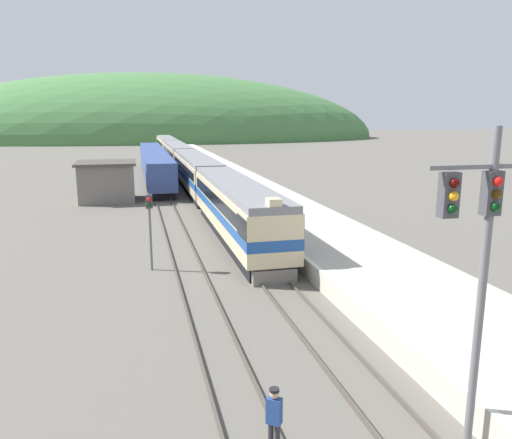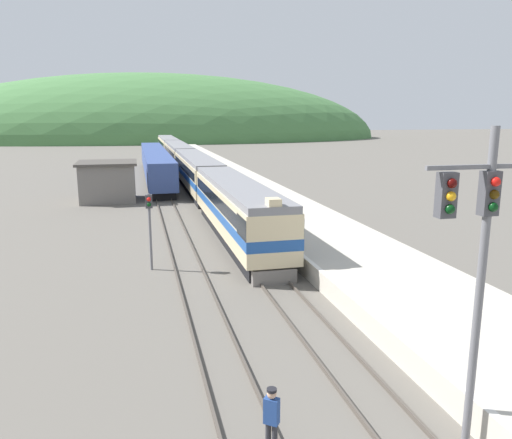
% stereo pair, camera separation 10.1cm
% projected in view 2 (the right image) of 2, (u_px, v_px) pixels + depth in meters
% --- Properties ---
extents(track_main, '(1.52, 180.00, 0.16)m').
position_uv_depth(track_main, '(179.00, 169.00, 75.48)').
color(track_main, '#4C443D').
rests_on(track_main, ground).
extents(track_siding, '(1.52, 180.00, 0.16)m').
position_uv_depth(track_siding, '(153.00, 170.00, 74.59)').
color(track_siding, '#4C443D').
rests_on(track_siding, ground).
extents(platform, '(6.51, 140.00, 0.99)m').
position_uv_depth(platform, '(238.00, 183.00, 57.52)').
color(platform, '#BCB5A5').
rests_on(platform, ground).
extents(distant_hills, '(157.60, 70.92, 43.56)m').
position_uv_depth(distant_hills, '(154.00, 139.00, 169.56)').
color(distant_hills, '#477A42').
rests_on(distant_hills, ground).
extents(station_shed, '(5.56, 5.57, 3.79)m').
position_uv_depth(station_shed, '(108.00, 181.00, 48.10)').
color(station_shed, slate).
rests_on(station_shed, ground).
extents(express_train_lead_car, '(2.90, 19.41, 4.25)m').
position_uv_depth(express_train_lead_car, '(237.00, 208.00, 32.93)').
color(express_train_lead_car, black).
rests_on(express_train_lead_car, ground).
extents(carriage_second, '(2.89, 22.31, 3.89)m').
position_uv_depth(carriage_second, '(197.00, 172.00, 53.84)').
color(carriage_second, black).
rests_on(carriage_second, ground).
extents(carriage_third, '(2.89, 22.31, 3.89)m').
position_uv_depth(carriage_third, '(178.00, 155.00, 75.90)').
color(carriage_third, black).
rests_on(carriage_third, ground).
extents(carriage_fourth, '(2.89, 22.31, 3.89)m').
position_uv_depth(carriage_fourth, '(168.00, 146.00, 97.97)').
color(carriage_fourth, black).
rests_on(carriage_fourth, ground).
extents(siding_train, '(2.90, 37.49, 3.66)m').
position_uv_depth(siding_train, '(155.00, 164.00, 65.22)').
color(siding_train, black).
rests_on(siding_train, ground).
extents(signal_mast_main, '(3.30, 0.42, 7.94)m').
position_uv_depth(signal_mast_main, '(486.00, 235.00, 11.47)').
color(signal_mast_main, slate).
rests_on(signal_mast_main, ground).
extents(signal_post_siding, '(0.36, 0.42, 4.14)m').
position_uv_depth(signal_post_siding, '(149.00, 216.00, 26.25)').
color(signal_post_siding, slate).
rests_on(signal_post_siding, ground).
extents(track_worker, '(0.42, 0.40, 1.78)m').
position_uv_depth(track_worker, '(272.00, 417.00, 12.03)').
color(track_worker, '#2D2D33').
rests_on(track_worker, ground).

